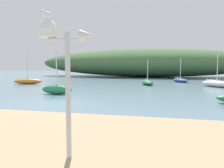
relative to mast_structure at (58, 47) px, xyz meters
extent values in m
plane|color=slate|center=(-4.26, 8.18, -2.80)|extent=(120.00, 120.00, 0.00)
ellipsoid|color=#476B3D|center=(-1.45, 38.94, -0.20)|extent=(41.64, 11.62, 5.20)
cylinder|color=silver|center=(0.24, 0.00, -1.13)|extent=(0.12, 0.12, 2.92)
cylinder|color=silver|center=(0.24, 0.00, 0.18)|extent=(0.95, 0.07, 0.07)
cylinder|color=white|center=(-0.23, 0.00, 0.31)|extent=(0.45, 0.45, 0.20)
sphere|color=white|center=(-0.23, 0.00, 0.42)|extent=(0.41, 0.41, 0.41)
cone|color=silver|center=(0.71, 0.00, 0.24)|extent=(0.31, 0.26, 0.26)
cylinder|color=orange|center=(-0.22, -0.02, 0.65)|extent=(0.01, 0.01, 0.05)
cylinder|color=orange|center=(-0.24, 0.02, 0.65)|extent=(0.01, 0.01, 0.05)
ellipsoid|color=white|center=(-0.23, 0.00, 0.74)|extent=(0.25, 0.21, 0.13)
ellipsoid|color=#9EA0A8|center=(-0.23, 0.00, 0.76)|extent=(0.23, 0.19, 0.04)
sphere|color=white|center=(-0.32, -0.05, 0.80)|extent=(0.09, 0.09, 0.09)
cone|color=gold|center=(-0.37, -0.09, 0.79)|extent=(0.06, 0.05, 0.02)
ellipsoid|color=orange|center=(-13.78, 19.65, -2.47)|extent=(3.50, 1.96, 0.64)
cylinder|color=silver|center=(-13.78, 19.65, -0.63)|extent=(0.08, 0.08, 3.44)
cylinder|color=silver|center=(-14.26, 19.50, -2.10)|extent=(1.46, 0.50, 0.06)
ellipsoid|color=white|center=(7.50, 21.00, -2.46)|extent=(3.25, 3.55, 0.67)
cylinder|color=silver|center=(7.50, 21.00, -0.74)|extent=(0.08, 0.08, 3.16)
cylinder|color=silver|center=(7.14, 21.42, -2.07)|extent=(1.11, 1.30, 0.06)
ellipsoid|color=#2D4C9E|center=(4.14, 26.77, -2.54)|extent=(2.54, 3.15, 0.52)
cylinder|color=silver|center=(4.14, 26.77, -1.03)|extent=(0.08, 0.08, 2.82)
cylinder|color=silver|center=(3.90, 27.16, -2.19)|extent=(0.76, 1.18, 0.06)
ellipsoid|color=#287A4C|center=(0.26, 21.85, -2.52)|extent=(1.98, 3.18, 0.56)
cylinder|color=silver|center=(0.26, 21.85, -1.17)|extent=(0.08, 0.08, 2.47)
cylinder|color=silver|center=(0.12, 22.28, -2.16)|extent=(0.48, 1.29, 0.06)
ellipsoid|color=#287A4C|center=(-6.04, 11.82, -2.42)|extent=(2.52, 0.87, 0.74)
cylinder|color=silver|center=(-6.04, 11.82, -0.79)|extent=(0.08, 0.08, 2.97)
cylinder|color=silver|center=(-5.66, 11.82, -2.03)|extent=(1.13, 0.08, 0.06)
camera|label=1|loc=(2.45, -4.92, -0.39)|focal=37.17mm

